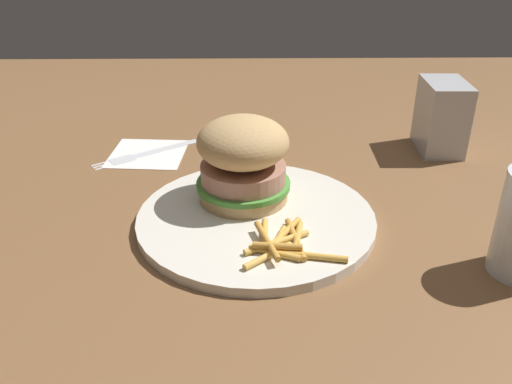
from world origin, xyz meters
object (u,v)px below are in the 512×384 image
object	(u,v)px
sandwich	(242,159)
napkin	(148,153)
plate	(256,219)
napkin_dispenser	(442,117)
fork	(147,152)
fries_pile	(282,243)

from	to	relation	value
sandwich	napkin	xyz separation A→B (m)	(0.15, -0.16, -0.06)
plate	sandwich	size ratio (longest dim) A/B	2.43
plate	napkin	distance (m)	0.26
napkin	napkin_dispenser	distance (m)	0.45
sandwich	fork	size ratio (longest dim) A/B	0.77
napkin	sandwich	bearing A→B (deg)	131.97
sandwich	napkin	distance (m)	0.23
plate	napkin	size ratio (longest dim) A/B	2.56
sandwich	napkin_dispenser	xyz separation A→B (m)	(-0.30, -0.17, -0.01)
plate	napkin	world-z (taller)	plate
napkin_dispenser	fries_pile	bearing A→B (deg)	-40.81
fork	napkin_dispenser	size ratio (longest dim) A/B	1.42
napkin	plate	bearing A→B (deg)	128.44
fries_pile	napkin	bearing A→B (deg)	-55.29
plate	sandwich	world-z (taller)	sandwich
plate	napkin_dispenser	size ratio (longest dim) A/B	2.64
plate	fries_pile	bearing A→B (deg)	111.44
plate	sandwich	xyz separation A→B (m)	(0.02, -0.04, 0.06)
fries_pile	fork	distance (m)	0.33
plate	fork	size ratio (longest dim) A/B	1.86
napkin	napkin_dispenser	size ratio (longest dim) A/B	1.03
sandwich	fork	bearing A→B (deg)	-47.61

